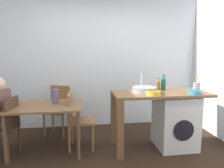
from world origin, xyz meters
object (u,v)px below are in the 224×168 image
utensil_crock (197,86)px  chair_opposite (77,118)px  washing_machine (175,121)px  bottle_squat_brown (163,83)px  chair_spare_by_wall (59,107)px  bottle_tall_green (158,85)px  mixing_bowl (153,93)px  dining_table (45,111)px  vase (55,96)px  colander (195,92)px  chair_person_seat (6,124)px

utensil_crock → chair_opposite: bearing=176.2°
chair_opposite → washing_machine: 1.59m
bottle_squat_brown → chair_spare_by_wall: bearing=157.6°
chair_opposite → bottle_tall_green: bottle_tall_green is taller
chair_opposite → mixing_bowl: mixing_bowl is taller
dining_table → vase: 0.28m
vase → colander: bearing=-12.0°
chair_opposite → chair_person_seat: bearing=-76.0°
chair_person_seat → utensil_crock: utensil_crock is taller
vase → utensil_crock: bearing=-4.4°
chair_spare_by_wall → washing_machine: chair_spare_by_wall is taller
utensil_crock → bottle_squat_brown: bearing=167.9°
colander → vase: 2.14m
chair_spare_by_wall → chair_person_seat: bearing=70.6°
mixing_bowl → utensil_crock: utensil_crock is taller
bottle_squat_brown → washing_machine: bearing=-46.3°
dining_table → vase: size_ratio=4.90×
utensil_crock → colander: (-0.18, -0.27, -0.04)m
bottle_squat_brown → utensil_crock: utensil_crock is taller
washing_machine → colander: (0.19, -0.22, 0.52)m
chair_person_seat → washing_machine: bearing=-79.4°
chair_opposite → chair_spare_by_wall: same height
chair_opposite → utensil_crock: bearing=90.8°
washing_machine → bottle_tall_green: 0.65m
chair_opposite → vase: size_ratio=4.01×
bottle_tall_green → colander: bearing=-39.8°
chair_person_seat → utensil_crock: bearing=-78.4°
washing_machine → vase: size_ratio=3.83×
mixing_bowl → chair_spare_by_wall: bearing=143.5°
chair_person_seat → chair_opposite: bearing=-69.7°
colander → vase: size_ratio=0.89×
chair_spare_by_wall → colander: 2.43m
dining_table → colander: size_ratio=5.50×
chair_person_seat → utensil_crock: size_ratio=3.00×
chair_person_seat → chair_opposite: size_ratio=1.00×
utensil_crock → colander: size_ratio=1.50×
colander → bottle_tall_green: bearing=140.2°
bottle_squat_brown → vase: size_ratio=1.15×
washing_machine → mixing_bowl: 0.72m
washing_machine → mixing_bowl: (-0.45, -0.20, 0.52)m
chair_person_seat → bottle_squat_brown: 2.50m
dining_table → chair_spare_by_wall: bearing=81.0°
washing_machine → bottle_squat_brown: size_ratio=3.35×
chair_opposite → utensil_crock: utensil_crock is taller
chair_person_seat → bottle_squat_brown: bottle_squat_brown is taller
bottle_squat_brown → mixing_bowl: bottle_squat_brown is taller
chair_opposite → washing_machine: size_ratio=1.05×
chair_spare_by_wall → bottle_tall_green: size_ratio=4.44×
chair_person_seat → washing_machine: size_ratio=1.05×
chair_person_seat → bottle_squat_brown: size_ratio=3.50×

